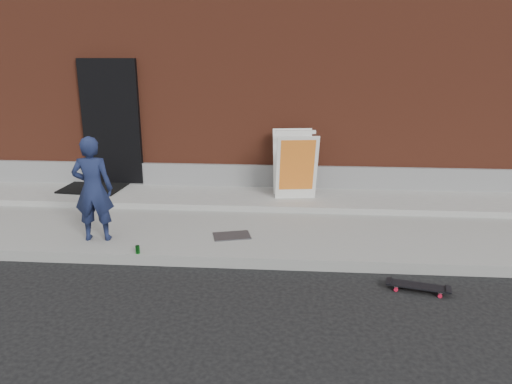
# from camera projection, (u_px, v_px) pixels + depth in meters

# --- Properties ---
(ground) EXTENTS (80.00, 80.00, 0.00)m
(ground) POSITION_uv_depth(u_px,v_px,m) (237.00, 269.00, 6.42)
(ground) COLOR black
(ground) RESTS_ON ground
(sidewalk) EXTENTS (20.00, 3.00, 0.15)m
(sidewalk) POSITION_uv_depth(u_px,v_px,m) (247.00, 223.00, 7.83)
(sidewalk) COLOR gray
(sidewalk) RESTS_ON ground
(apron) EXTENTS (20.00, 1.20, 0.10)m
(apron) POSITION_uv_depth(u_px,v_px,m) (252.00, 198.00, 8.65)
(apron) COLOR gray
(apron) RESTS_ON sidewalk
(building) EXTENTS (20.00, 8.10, 5.00)m
(building) POSITION_uv_depth(u_px,v_px,m) (267.00, 54.00, 12.37)
(building) COLOR maroon
(building) RESTS_ON ground
(child) EXTENTS (0.57, 0.42, 1.46)m
(child) POSITION_uv_depth(u_px,v_px,m) (93.00, 189.00, 6.78)
(child) COLOR #171F41
(child) RESTS_ON sidewalk
(skateboard) EXTENTS (0.73, 0.34, 0.08)m
(skateboard) POSITION_uv_depth(u_px,v_px,m) (418.00, 286.00, 5.82)
(skateboard) COLOR red
(skateboard) RESTS_ON ground
(pizza_sign) EXTENTS (0.79, 0.89, 1.14)m
(pizza_sign) POSITION_uv_depth(u_px,v_px,m) (295.00, 164.00, 8.41)
(pizza_sign) COLOR silver
(pizza_sign) RESTS_ON apron
(soda_can) EXTENTS (0.06, 0.06, 0.11)m
(soda_can) POSITION_uv_depth(u_px,v_px,m) (138.00, 250.00, 6.50)
(soda_can) COLOR #177320
(soda_can) RESTS_ON sidewalk
(doormat) EXTENTS (1.13, 0.94, 0.03)m
(doormat) POSITION_uv_depth(u_px,v_px,m) (94.00, 187.00, 9.04)
(doormat) COLOR black
(doormat) RESTS_ON apron
(utility_plate) EXTENTS (0.58, 0.45, 0.02)m
(utility_plate) POSITION_uv_depth(u_px,v_px,m) (232.00, 236.00, 7.09)
(utility_plate) COLOR #4B4B50
(utility_plate) RESTS_ON sidewalk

